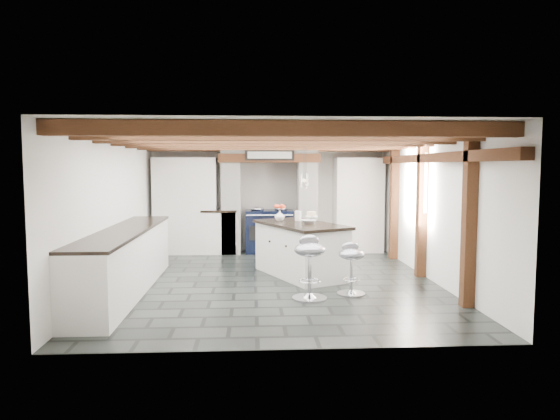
{
  "coord_description": "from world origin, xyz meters",
  "views": [
    {
      "loc": [
        -0.36,
        -7.81,
        1.82
      ],
      "look_at": [
        0.1,
        0.4,
        1.1
      ],
      "focal_mm": 32.0,
      "sensor_mm": 36.0,
      "label": 1
    }
  ],
  "objects": [
    {
      "name": "room_shell",
      "position": [
        -0.61,
        1.42,
        1.07
      ],
      "size": [
        6.0,
        6.03,
        6.0
      ],
      "color": "white",
      "rests_on": "ground"
    },
    {
      "name": "bar_stool_near",
      "position": [
        1.04,
        -0.91,
        0.46
      ],
      "size": [
        0.41,
        0.41,
        0.74
      ],
      "rotation": [
        0.0,
        0.0,
        0.13
      ],
      "color": "silver",
      "rests_on": "ground"
    },
    {
      "name": "range_cooker",
      "position": [
        0.0,
        2.68,
        0.47
      ],
      "size": [
        1.0,
        0.63,
        0.99
      ],
      "color": "black",
      "rests_on": "ground"
    },
    {
      "name": "ground",
      "position": [
        0.0,
        0.0,
        0.0
      ],
      "size": [
        6.0,
        6.0,
        0.0
      ],
      "primitive_type": "plane",
      "color": "black",
      "rests_on": "ground"
    },
    {
      "name": "bar_stool_far",
      "position": [
        0.42,
        -1.13,
        0.55
      ],
      "size": [
        0.54,
        0.54,
        0.88
      ],
      "rotation": [
        0.0,
        0.0,
        0.31
      ],
      "color": "silver",
      "rests_on": "ground"
    },
    {
      "name": "kitchen_island",
      "position": [
        0.44,
        0.38,
        0.45
      ],
      "size": [
        1.59,
        2.01,
        1.18
      ],
      "rotation": [
        0.0,
        0.0,
        0.44
      ],
      "color": "white",
      "rests_on": "ground"
    }
  ]
}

